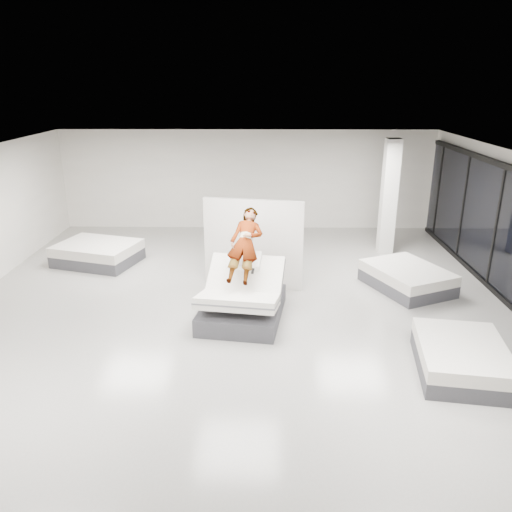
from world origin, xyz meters
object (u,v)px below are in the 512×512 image
(person, at_px, (245,255))
(column, at_px, (389,197))
(hero_bed, at_px, (243,300))
(flat_bed_left_far, at_px, (98,253))
(flat_bed_right_near, at_px, (461,358))
(flat_bed_right_far, at_px, (407,278))
(remote, at_px, (253,271))
(divider_panel, at_px, (253,244))

(person, height_order, column, column)
(hero_bed, relative_size, flat_bed_left_far, 0.97)
(flat_bed_left_far, height_order, column, column)
(flat_bed_right_near, xyz_separation_m, flat_bed_left_far, (-7.77, 5.22, 0.02))
(flat_bed_right_far, bearing_deg, remote, -155.10)
(hero_bed, relative_size, flat_bed_right_near, 1.12)
(remote, relative_size, column, 0.04)
(column, bearing_deg, divider_panel, -145.11)
(remote, distance_m, flat_bed_right_far, 4.04)
(remote, xyz_separation_m, divider_panel, (-0.03, 1.74, -0.00))
(flat_bed_right_far, xyz_separation_m, flat_bed_right_near, (-0.06, -3.59, -0.01))
(flat_bed_left_far, bearing_deg, divider_panel, -20.31)
(flat_bed_right_far, relative_size, flat_bed_right_near, 1.14)
(flat_bed_right_near, relative_size, column, 0.64)
(flat_bed_right_near, bearing_deg, remote, 151.52)
(hero_bed, bearing_deg, person, 81.49)
(remote, bearing_deg, flat_bed_right_far, 33.41)
(divider_panel, distance_m, column, 4.55)
(person, bearing_deg, flat_bed_left_far, 152.87)
(person, bearing_deg, divider_panel, 92.86)
(divider_panel, relative_size, flat_bed_right_far, 1.00)
(flat_bed_right_far, height_order, flat_bed_right_near, flat_bed_right_far)
(person, relative_size, flat_bed_left_far, 0.74)
(flat_bed_right_far, distance_m, flat_bed_left_far, 8.00)
(remote, xyz_separation_m, flat_bed_right_far, (3.59, 1.67, -0.80))
(divider_panel, bearing_deg, flat_bed_left_far, 170.23)
(hero_bed, height_order, flat_bed_left_far, hero_bed)
(divider_panel, distance_m, flat_bed_right_near, 5.17)
(remote, height_order, divider_panel, divider_panel)
(column, bearing_deg, flat_bed_left_far, -172.62)
(flat_bed_right_far, xyz_separation_m, flat_bed_left_far, (-7.83, 1.63, 0.01))
(hero_bed, relative_size, divider_panel, 0.98)
(remote, xyz_separation_m, flat_bed_right_near, (3.54, -1.92, -0.81))
(flat_bed_left_far, bearing_deg, person, -35.64)
(remote, relative_size, flat_bed_right_near, 0.07)
(divider_panel, height_order, flat_bed_right_far, divider_panel)
(flat_bed_right_near, bearing_deg, flat_bed_right_far, 89.09)
(flat_bed_right_far, bearing_deg, flat_bed_right_near, -90.91)
(flat_bed_left_far, bearing_deg, hero_bed, -38.75)
(hero_bed, distance_m, remote, 0.70)
(flat_bed_right_near, bearing_deg, divider_panel, 134.27)
(hero_bed, bearing_deg, column, 47.61)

